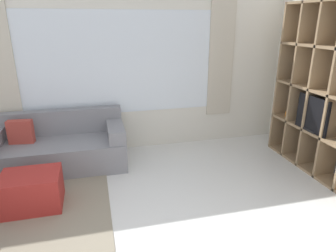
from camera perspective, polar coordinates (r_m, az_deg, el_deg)
wall_back at (r=4.92m, az=-9.28°, el=10.63°), size 6.84×0.11×2.70m
area_rug at (r=4.04m, az=-27.67°, el=-14.08°), size 2.24×1.93×0.01m
shelving_unit at (r=4.62m, az=28.43°, el=5.55°), size 0.35×1.91×2.35m
couch_main at (r=4.76m, az=-20.24°, el=-3.94°), size 1.94×0.88×0.80m
ottoman at (r=3.90m, az=-24.48°, el=-11.19°), size 0.66×0.51×0.43m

